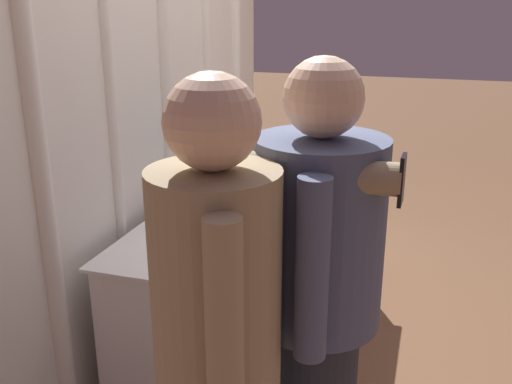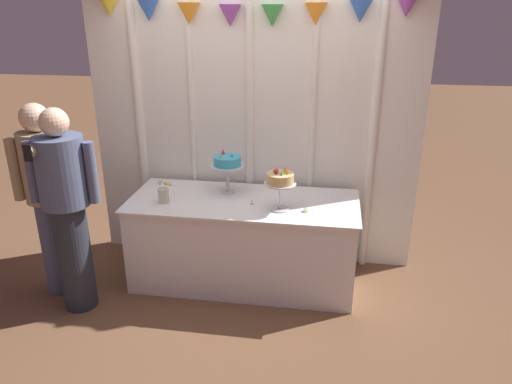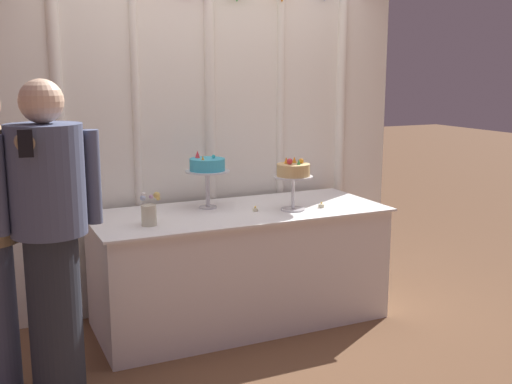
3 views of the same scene
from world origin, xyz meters
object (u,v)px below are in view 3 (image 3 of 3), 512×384
(tealight_near_left, at_px, (321,206))
(guest_man_pink_jacket, at_px, (50,235))
(flower_vase, at_px, (149,213))
(tealight_far_left, at_px, (255,210))
(cake_display_nearright, at_px, (293,173))
(cake_display_nearleft, at_px, (207,168))
(cake_table, at_px, (240,266))

(tealight_near_left, height_order, guest_man_pink_jacket, guest_man_pink_jacket)
(flower_vase, height_order, tealight_far_left, flower_vase)
(cake_display_nearright, bearing_deg, cake_display_nearleft, 148.98)
(tealight_far_left, bearing_deg, cake_display_nearleft, 138.71)
(flower_vase, bearing_deg, cake_display_nearleft, 31.91)
(tealight_near_left, bearing_deg, cake_display_nearright, 176.43)
(cake_display_nearleft, distance_m, cake_display_nearright, 0.58)
(cake_display_nearright, distance_m, tealight_far_left, 0.35)
(cake_table, bearing_deg, tealight_near_left, -16.30)
(cake_table, height_order, flower_vase, flower_vase)
(cake_display_nearright, xyz_separation_m, flower_vase, (-0.99, -0.01, -0.17))
(cake_display_nearleft, distance_m, guest_man_pink_jacket, 1.35)
(cake_table, relative_size, cake_display_nearleft, 5.07)
(tealight_far_left, xyz_separation_m, guest_man_pink_jacket, (-1.36, -0.53, 0.11))
(cake_display_nearright, bearing_deg, tealight_near_left, -3.57)
(cake_table, relative_size, tealight_near_left, 46.67)
(guest_man_pink_jacket, bearing_deg, tealight_near_left, 13.73)
(cake_table, height_order, tealight_far_left, tealight_far_left)
(cake_display_nearright, height_order, guest_man_pink_jacket, guest_man_pink_jacket)
(tealight_far_left, relative_size, tealight_near_left, 0.89)
(cake_display_nearleft, distance_m, tealight_near_left, 0.82)
(cake_table, distance_m, flower_vase, 0.82)
(tealight_near_left, relative_size, guest_man_pink_jacket, 0.03)
(cake_display_nearleft, relative_size, tealight_far_left, 10.37)
(flower_vase, height_order, tealight_near_left, flower_vase)
(cake_table, height_order, cake_display_nearright, cake_display_nearright)
(tealight_far_left, bearing_deg, tealight_near_left, -11.02)
(cake_display_nearright, bearing_deg, flower_vase, -179.67)
(tealight_far_left, xyz_separation_m, tealight_near_left, (0.46, -0.09, 0.00))
(cake_display_nearright, relative_size, flower_vase, 1.71)
(tealight_far_left, bearing_deg, cake_table, 141.09)
(flower_vase, height_order, guest_man_pink_jacket, guest_man_pink_jacket)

